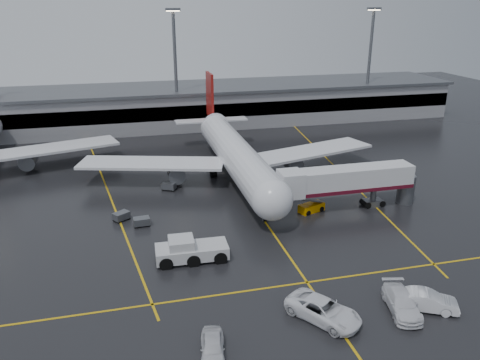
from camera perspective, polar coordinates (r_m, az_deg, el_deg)
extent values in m
plane|color=black|center=(68.42, 1.22, -2.43)|extent=(220.00, 220.00, 0.00)
cube|color=gold|center=(68.41, 1.22, -2.42)|extent=(0.25, 90.00, 0.02)
cube|color=gold|center=(49.92, 8.01, -11.99)|extent=(60.00, 0.25, 0.02)
cube|color=gold|center=(75.67, -15.62, -0.90)|extent=(9.99, 69.35, 0.02)
cube|color=gold|center=(83.19, 11.43, 1.41)|extent=(7.57, 69.64, 0.02)
cube|color=gray|center=(112.33, -5.28, 8.80)|extent=(120.00, 18.00, 8.00)
cube|color=black|center=(103.73, -4.51, 8.12)|extent=(120.00, 0.40, 3.00)
cube|color=#595B60|center=(111.54, -5.35, 10.96)|extent=(122.00, 19.00, 0.60)
cylinder|color=#595B60|center=(104.38, -7.67, 12.55)|extent=(0.70, 0.70, 25.00)
cube|color=#595B60|center=(103.42, -8.02, 19.53)|extent=(3.00, 1.20, 0.50)
cube|color=#FFE5B2|center=(103.42, -8.01, 19.36)|extent=(2.60, 0.90, 0.20)
cylinder|color=#595B60|center=(118.21, 15.12, 12.96)|extent=(0.70, 0.70, 25.00)
cube|color=#595B60|center=(117.37, 15.72, 19.10)|extent=(3.00, 1.20, 0.50)
cube|color=#FFE5B2|center=(117.37, 15.70, 18.95)|extent=(2.60, 0.90, 0.20)
cylinder|color=silver|center=(74.23, -0.38, 2.90)|extent=(5.20, 36.00, 5.20)
sphere|color=silver|center=(57.96, 3.85, -2.34)|extent=(5.20, 5.20, 5.20)
cone|color=silver|center=(93.87, -3.44, 7.02)|extent=(4.94, 8.00, 4.94)
cube|color=maroon|center=(93.82, -3.62, 10.06)|extent=(0.50, 5.50, 8.50)
cube|color=silver|center=(93.83, -3.44, 7.13)|extent=(14.00, 3.00, 0.25)
cube|color=silver|center=(74.57, -10.50, 1.98)|extent=(22.80, 11.83, 0.40)
cube|color=silver|center=(80.18, 8.36, 3.43)|extent=(22.80, 11.83, 0.40)
cylinder|color=#595B60|center=(74.33, -7.69, 0.95)|extent=(2.60, 4.50, 2.60)
cylinder|color=#595B60|center=(78.49, 6.21, 2.08)|extent=(2.60, 4.50, 2.60)
cylinder|color=#595B60|center=(61.86, 2.93, -4.02)|extent=(0.56, 0.56, 2.00)
cylinder|color=#595B60|center=(77.39, -3.20, 1.12)|extent=(0.56, 0.56, 2.00)
cylinder|color=#595B60|center=(78.76, 1.37, 1.50)|extent=(0.56, 0.56, 2.00)
cylinder|color=black|center=(62.09, 2.92, -4.48)|extent=(0.40, 1.10, 1.10)
cylinder|color=black|center=(77.54, -3.20, 0.81)|extent=(1.00, 1.40, 1.40)
cylinder|color=black|center=(78.91, 1.37, 1.19)|extent=(1.00, 1.40, 1.40)
cube|color=silver|center=(86.83, -21.68, 3.50)|extent=(22.80, 11.83, 0.40)
cylinder|color=#595B60|center=(86.83, -23.92, 2.21)|extent=(2.60, 4.50, 2.60)
cube|color=silver|center=(65.71, 12.80, 0.18)|extent=(18.00, 3.20, 3.00)
cube|color=#510B1A|center=(66.16, 12.71, -0.88)|extent=(18.00, 3.30, 0.50)
cube|color=silver|center=(62.56, 6.05, -0.45)|extent=(3.00, 3.40, 3.30)
cylinder|color=#595B60|center=(68.56, 15.60, -1.81)|extent=(0.80, 0.80, 3.00)
cube|color=#595B60|center=(68.96, 15.52, -2.62)|extent=(2.60, 1.60, 0.90)
cylinder|color=#595B60|center=(70.91, 19.17, -1.03)|extent=(2.40, 2.40, 4.00)
cylinder|color=black|center=(68.44, 14.72, -2.72)|extent=(0.90, 1.80, 0.90)
cylinder|color=black|center=(69.49, 16.31, -2.52)|extent=(0.90, 1.80, 0.90)
cube|color=silver|center=(53.14, -5.76, -8.47)|extent=(7.96, 3.42, 1.35)
cube|color=silver|center=(52.52, -7.03, -7.50)|extent=(2.79, 2.79, 1.12)
cube|color=black|center=(52.52, -7.03, -7.50)|extent=(2.51, 2.51, 1.01)
cylinder|color=black|center=(53.16, -8.91, -9.10)|extent=(1.58, 3.42, 1.46)
cylinder|color=black|center=(53.33, -5.75, -8.84)|extent=(1.58, 3.42, 1.46)
cylinder|color=black|center=(53.65, -2.62, -8.55)|extent=(1.58, 3.42, 1.46)
cube|color=orange|center=(65.38, 8.52, -3.26)|extent=(3.91, 2.64, 1.10)
cube|color=#595B60|center=(64.97, 8.56, -2.41)|extent=(3.58, 2.03, 1.26)
cylinder|color=black|center=(64.73, 7.71, -3.71)|extent=(1.24, 1.84, 0.70)
cylinder|color=black|center=(66.24, 9.28, -3.22)|extent=(1.24, 1.84, 0.70)
imported|color=white|center=(44.58, 9.93, -15.05)|extent=(6.57, 7.53, 1.93)
imported|color=silver|center=(47.43, 18.73, -13.68)|extent=(3.74, 6.40, 1.74)
imported|color=silver|center=(48.35, 21.35, -13.26)|extent=(5.89, 4.28, 1.85)
imported|color=silver|center=(40.42, -3.30, -19.30)|extent=(2.70, 4.99, 1.61)
cube|color=#595B60|center=(61.81, -11.66, -4.83)|extent=(2.09, 1.45, 0.90)
cylinder|color=black|center=(61.50, -12.31, -5.50)|extent=(0.40, 0.20, 0.40)
cylinder|color=black|center=(61.64, -10.83, -5.33)|extent=(0.40, 0.20, 0.40)
cylinder|color=black|center=(62.40, -12.42, -5.12)|extent=(0.40, 0.20, 0.40)
cylinder|color=black|center=(62.54, -10.96, -4.94)|extent=(0.40, 0.20, 0.40)
cube|color=#595B60|center=(63.94, -13.97, -4.14)|extent=(2.38, 2.21, 0.90)
cylinder|color=black|center=(63.35, -14.26, -4.88)|extent=(0.40, 0.20, 0.40)
cylinder|color=black|center=(64.16, -13.10, -4.44)|extent=(0.40, 0.20, 0.40)
cylinder|color=black|center=(64.11, -14.78, -4.61)|extent=(0.40, 0.20, 0.40)
cylinder|color=black|center=(64.91, -13.62, -4.18)|extent=(0.40, 0.20, 0.40)
cube|color=#595B60|center=(72.65, -8.48, -0.70)|extent=(2.38, 2.09, 0.90)
cylinder|color=black|center=(72.69, -9.19, -1.13)|extent=(0.40, 0.20, 0.40)
cylinder|color=black|center=(72.10, -8.02, -1.24)|extent=(0.40, 0.20, 0.40)
cylinder|color=black|center=(73.54, -8.89, -0.85)|extent=(0.40, 0.20, 0.40)
cylinder|color=black|center=(72.96, -7.73, -0.96)|extent=(0.40, 0.20, 0.40)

